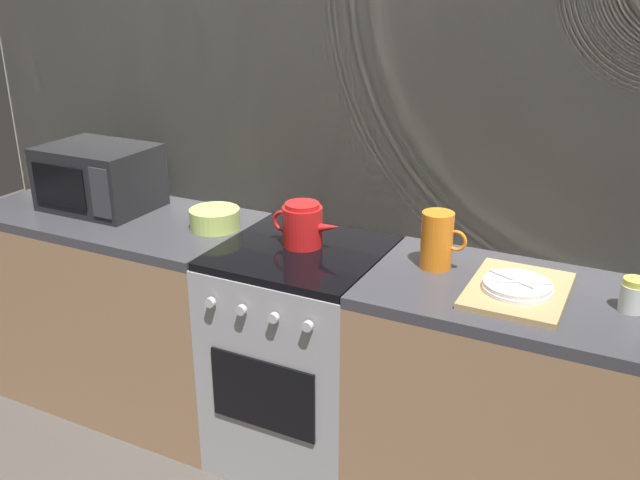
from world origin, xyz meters
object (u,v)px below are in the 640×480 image
object	(u,v)px
mixing_bowl	(215,219)
dish_pile	(518,289)
stove_unit	(302,355)
pitcher	(437,240)
kettle	(303,225)
microwave	(99,177)
spice_jar	(633,295)

from	to	relation	value
mixing_bowl	dish_pile	bearing A→B (deg)	-3.26
stove_unit	dish_pile	xyz separation A→B (m)	(0.79, -0.02, 0.47)
mixing_bowl	dish_pile	xyz separation A→B (m)	(1.20, -0.07, -0.02)
pitcher	dish_pile	size ratio (longest dim) A/B	0.50
stove_unit	mixing_bowl	world-z (taller)	mixing_bowl
stove_unit	kettle	world-z (taller)	kettle
stove_unit	pitcher	world-z (taller)	pitcher
microwave	mixing_bowl	xyz separation A→B (m)	(0.59, 0.00, -0.10)
stove_unit	pitcher	xyz separation A→B (m)	(0.49, 0.07, 0.55)
spice_jar	pitcher	bearing A→B (deg)	175.50
microwave	dish_pile	size ratio (longest dim) A/B	1.15
microwave	kettle	bearing A→B (deg)	-0.11
microwave	dish_pile	distance (m)	1.80
microwave	spice_jar	bearing A→B (deg)	-0.64
kettle	spice_jar	distance (m)	1.14
pitcher	kettle	bearing A→B (deg)	-176.89
spice_jar	kettle	bearing A→B (deg)	178.89
microwave	kettle	xyz separation A→B (m)	(0.99, -0.00, -0.05)
dish_pile	spice_jar	world-z (taller)	spice_jar
microwave	spice_jar	xyz separation A→B (m)	(2.12, -0.02, -0.08)
kettle	pitcher	bearing A→B (deg)	3.11
pitcher	spice_jar	world-z (taller)	pitcher
stove_unit	pitcher	distance (m)	0.74
kettle	microwave	bearing A→B (deg)	179.89
microwave	pitcher	world-z (taller)	microwave
stove_unit	microwave	world-z (taller)	microwave
kettle	pitcher	world-z (taller)	pitcher
kettle	mixing_bowl	bearing A→B (deg)	179.18
spice_jar	dish_pile	bearing A→B (deg)	-172.92
kettle	dish_pile	xyz separation A→B (m)	(0.81, -0.06, -0.06)
pitcher	microwave	bearing A→B (deg)	-179.02
microwave	pitcher	bearing A→B (deg)	0.98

